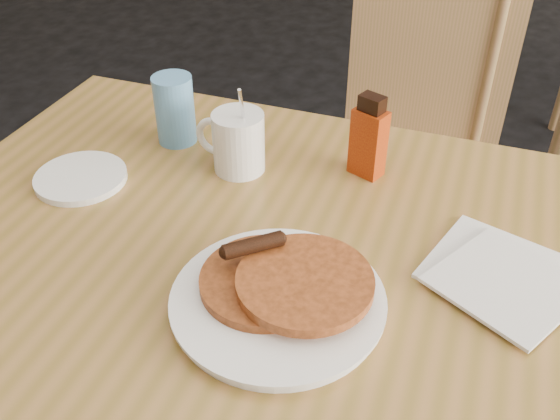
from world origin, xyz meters
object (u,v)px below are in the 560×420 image
object	(u,v)px
pancake_plate	(280,294)
blue_tumbler	(175,110)
main_table	(295,271)
syrup_bottle	(369,139)
coffee_mug	(237,141)
chair_main_far	(413,137)

from	to	relation	value
pancake_plate	blue_tumbler	xyz separation A→B (m)	(-0.35, 0.32, 0.05)
main_table	pancake_plate	bearing A→B (deg)	-78.17
syrup_bottle	coffee_mug	bearing A→B (deg)	-142.63
chair_main_far	main_table	bearing A→B (deg)	-99.06
syrup_bottle	blue_tumbler	xyz separation A→B (m)	(-0.36, -0.04, -0.00)
coffee_mug	syrup_bottle	world-z (taller)	coffee_mug
chair_main_far	coffee_mug	xyz separation A→B (m)	(-0.19, -0.59, 0.26)
main_table	syrup_bottle	xyz separation A→B (m)	(0.03, 0.24, 0.11)
pancake_plate	main_table	bearing A→B (deg)	101.83
pancake_plate	blue_tumbler	world-z (taller)	blue_tumbler
syrup_bottle	chair_main_far	bearing A→B (deg)	109.44
coffee_mug	blue_tumbler	xyz separation A→B (m)	(-0.15, 0.04, 0.01)
syrup_bottle	blue_tumbler	world-z (taller)	syrup_bottle
main_table	coffee_mug	distance (m)	0.26
main_table	coffee_mug	size ratio (longest dim) A/B	8.04
blue_tumbler	chair_main_far	bearing A→B (deg)	58.31
main_table	blue_tumbler	distance (m)	0.40
main_table	coffee_mug	bearing A→B (deg)	137.42
pancake_plate	blue_tumbler	size ratio (longest dim) A/B	2.24
pancake_plate	syrup_bottle	size ratio (longest dim) A/B	1.94
blue_tumbler	syrup_bottle	bearing A→B (deg)	5.91
pancake_plate	syrup_bottle	distance (m)	0.36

